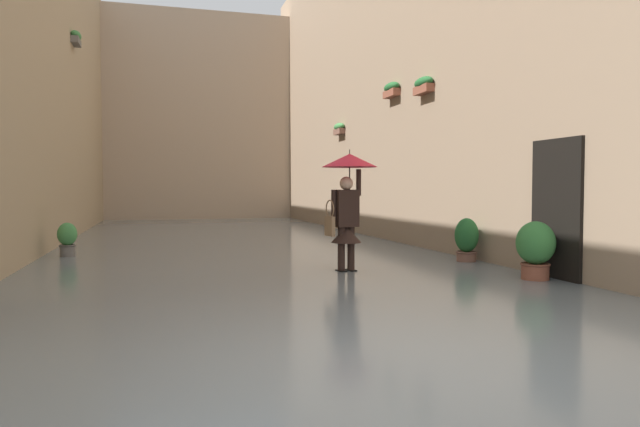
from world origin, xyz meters
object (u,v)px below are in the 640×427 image
object	(u,v)px
person_wading	(348,191)
potted_plant_mid_left	(536,249)
potted_plant_near_right	(67,240)
potted_plant_near_left	(467,241)

from	to	relation	value
person_wading	potted_plant_mid_left	size ratio (longest dim) A/B	2.18
potted_plant_near_right	potted_plant_near_left	distance (m)	7.86
potted_plant_near_left	potted_plant_near_right	bearing A→B (deg)	-21.39
person_wading	potted_plant_mid_left	world-z (taller)	person_wading
potted_plant_mid_left	potted_plant_near_left	size ratio (longest dim) A/B	1.07
potted_plant_mid_left	potted_plant_near_right	world-z (taller)	potted_plant_mid_left
person_wading	potted_plant_near_right	distance (m)	5.97
potted_plant_mid_left	potted_plant_near_right	xyz separation A→B (m)	(7.21, -5.05, -0.12)
person_wading	potted_plant_near_left	size ratio (longest dim) A/B	2.34
person_wading	potted_plant_near_right	size ratio (longest dim) A/B	2.75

